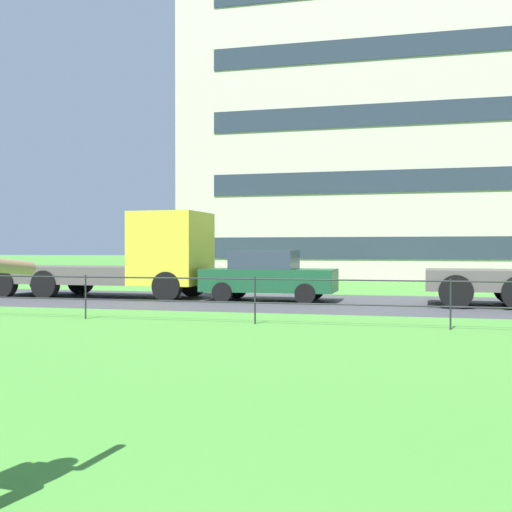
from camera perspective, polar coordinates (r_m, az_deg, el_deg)
The scene contains 5 objects.
street_strip at distance 19.09m, azimuth 4.09°, elevation -4.12°, with size 80.00×6.76×0.01m, color #424247.
park_fence at distance 13.54m, azimuth -0.09°, elevation -3.25°, with size 31.69×0.04×1.00m.
flatbed_truck_right at distance 21.23m, azimuth -11.18°, elevation -0.37°, with size 7.36×2.61×2.75m.
car_dark_green_left at distance 19.44m, azimuth 1.08°, elevation -1.75°, with size 4.00×1.82×1.54m.
apartment_building_background at distance 40.20m, azimuth 15.76°, elevation 12.67°, with size 27.31×15.04×19.96m.
Camera 1 is at (3.32, 0.68, 1.58)m, focal length 44.98 mm.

